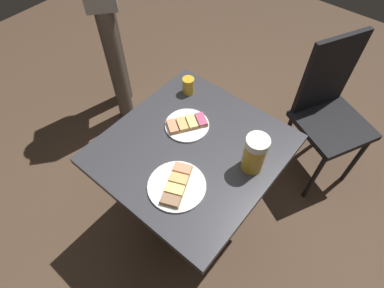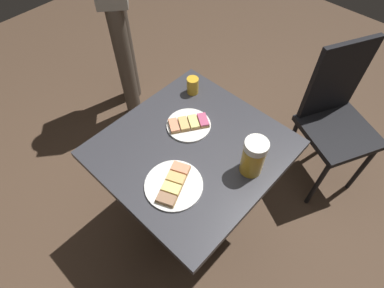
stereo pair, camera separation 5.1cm
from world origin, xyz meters
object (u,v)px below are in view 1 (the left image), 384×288
(plate_far, at_px, (177,185))
(beer_glass_small, at_px, (188,86))
(plate_near, at_px, (187,124))
(cafe_chair, at_px, (329,107))
(beer_mug, at_px, (255,153))

(plate_far, relative_size, beer_glass_small, 2.74)
(beer_glass_small, bearing_deg, plate_near, -141.53)
(plate_far, relative_size, cafe_chair, 0.25)
(plate_far, bearing_deg, cafe_chair, -13.61)
(plate_far, height_order, beer_glass_small, beer_glass_small)
(beer_glass_small, distance_m, cafe_chair, 0.85)
(plate_near, bearing_deg, beer_glass_small, 38.47)
(beer_glass_small, bearing_deg, beer_mug, -109.21)
(plate_far, relative_size, beer_mug, 1.32)
(plate_near, relative_size, beer_mug, 1.14)
(cafe_chair, bearing_deg, beer_mug, 20.86)
(plate_near, xyz_separation_m, beer_mug, (0.01, -0.35, 0.08))
(beer_mug, distance_m, beer_glass_small, 0.52)
(plate_far, bearing_deg, beer_glass_small, 35.20)
(plate_near, relative_size, plate_far, 0.87)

